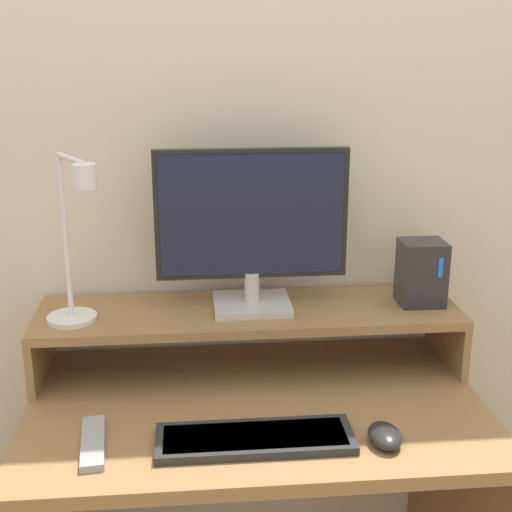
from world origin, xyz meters
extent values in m
cube|color=beige|center=(0.00, 0.66, 1.25)|extent=(6.00, 0.05, 2.50)
cube|color=olive|center=(0.00, 0.31, 0.76)|extent=(1.02, 0.63, 0.03)
cube|color=olive|center=(-0.50, 0.49, 0.84)|extent=(0.02, 0.27, 0.13)
cube|color=olive|center=(0.50, 0.49, 0.84)|extent=(0.02, 0.27, 0.13)
cube|color=olive|center=(0.00, 0.49, 0.91)|extent=(1.02, 0.27, 0.02)
cube|color=#BCBCC1|center=(0.01, 0.50, 0.93)|extent=(0.18, 0.16, 0.02)
cylinder|color=#BCBCC1|center=(0.01, 0.50, 0.98)|extent=(0.04, 0.04, 0.07)
cube|color=black|center=(0.01, 0.51, 1.16)|extent=(0.45, 0.02, 0.31)
cube|color=#191E38|center=(0.01, 0.50, 1.16)|extent=(0.43, 0.01, 0.29)
cylinder|color=silver|center=(-0.42, 0.46, 0.93)|extent=(0.11, 0.11, 0.01)
cylinder|color=silver|center=(-0.42, 0.46, 1.13)|extent=(0.01, 0.01, 0.38)
cylinder|color=silver|center=(-0.38, 0.40, 1.31)|extent=(0.08, 0.13, 0.01)
cylinder|color=silver|center=(-0.35, 0.33, 1.29)|extent=(0.05, 0.05, 0.05)
cube|color=#28282D|center=(0.42, 0.49, 1.01)|extent=(0.11, 0.10, 0.16)
cube|color=#1972F2|center=(0.45, 0.44, 1.03)|extent=(0.01, 0.00, 0.05)
cube|color=#282828|center=(-0.02, 0.15, 0.78)|extent=(0.40, 0.13, 0.02)
cube|color=black|center=(-0.02, 0.15, 0.79)|extent=(0.37, 0.11, 0.01)
ellipsoid|color=black|center=(0.24, 0.12, 0.79)|extent=(0.07, 0.10, 0.04)
cube|color=#99999E|center=(-0.34, 0.16, 0.78)|extent=(0.06, 0.19, 0.02)
camera|label=1|loc=(-0.13, -1.11, 1.56)|focal=50.00mm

